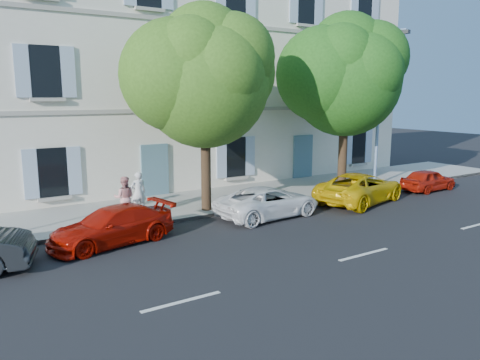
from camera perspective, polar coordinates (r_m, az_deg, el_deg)
ground at (r=17.41m, az=5.10°, el=-5.36°), size 90.00×90.00×0.00m
sidewalk at (r=20.98m, az=-2.36°, el=-2.41°), size 36.00×4.50×0.15m
kerb at (r=19.18m, az=0.93°, el=-3.60°), size 36.00×0.16×0.16m
building at (r=25.62m, az=-9.16°, el=13.12°), size 28.00×7.00×12.00m
car_red_coupe at (r=15.47m, az=-15.34°, el=-5.43°), size 4.32×2.40×1.19m
car_white_coupe at (r=18.22m, az=3.45°, el=-2.68°), size 4.44×2.28×1.20m
car_yellow_supercar at (r=21.25m, az=14.43°, el=-0.93°), size 5.20×3.34×1.34m
car_red_hatchback at (r=25.00m, az=21.95°, el=0.02°), size 3.24×1.38×1.09m
tree_left at (r=18.34m, az=-4.32°, el=11.66°), size 4.99×4.99×7.74m
tree_right at (r=23.27m, az=12.74°, el=11.65°), size 5.25×5.25×8.08m
street_lamp at (r=24.45m, az=16.84°, el=9.33°), size 0.35×1.63×7.60m
pedestrian_a at (r=18.57m, az=-12.28°, el=-1.51°), size 0.62×0.43×1.63m
pedestrian_b at (r=17.84m, az=-13.92°, el=-2.10°), size 0.95×0.86×1.60m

